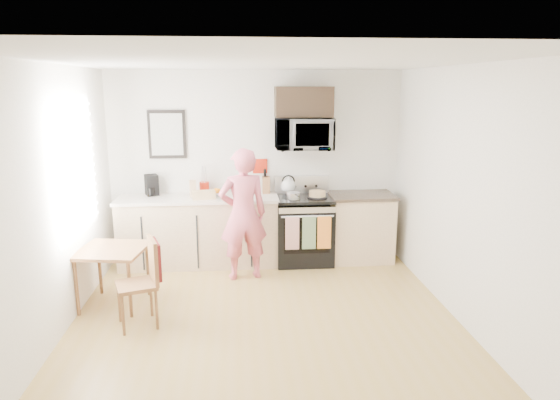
{
  "coord_description": "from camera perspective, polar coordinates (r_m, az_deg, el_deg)",
  "views": [
    {
      "loc": [
        -0.26,
        -4.56,
        2.4
      ],
      "look_at": [
        0.22,
        1.0,
        1.11
      ],
      "focal_mm": 32.0,
      "sensor_mm": 36.0,
      "label": 1
    }
  ],
  "objects": [
    {
      "name": "dining_table",
      "position": [
        5.79,
        -18.64,
        -6.0
      ],
      "size": [
        0.7,
        0.7,
        0.66
      ],
      "rotation": [
        0.0,
        0.0,
        -0.16
      ],
      "color": "brown",
      "rests_on": "floor"
    },
    {
      "name": "ceiling",
      "position": [
        4.57,
        -1.71,
        15.54
      ],
      "size": [
        4.0,
        4.6,
        0.04
      ],
      "primitive_type": "cube",
      "color": "silver",
      "rests_on": "back_wall"
    },
    {
      "name": "right_wall",
      "position": [
        5.21,
        20.95,
        -0.04
      ],
      "size": [
        0.04,
        4.6,
        2.6
      ],
      "primitive_type": "cube",
      "color": "silver",
      "rests_on": "floor"
    },
    {
      "name": "left_wall",
      "position": [
        5.0,
        -25.13,
        -0.92
      ],
      "size": [
        0.04,
        4.6,
        2.6
      ],
      "primitive_type": "cube",
      "color": "silver",
      "rests_on": "floor"
    },
    {
      "name": "chair",
      "position": [
        5.24,
        -14.81,
        -7.71
      ],
      "size": [
        0.52,
        0.49,
        0.9
      ],
      "rotation": [
        0.0,
        0.0,
        0.33
      ],
      "color": "brown",
      "rests_on": "floor"
    },
    {
      "name": "cabinet_right",
      "position": [
        7.05,
        9.18,
        -3.21
      ],
      "size": [
        0.84,
        0.6,
        0.9
      ],
      "primitive_type": "cube",
      "color": "tan",
      "rests_on": "floor"
    },
    {
      "name": "cabinet_left",
      "position": [
        6.86,
        -9.24,
        -3.65
      ],
      "size": [
        2.1,
        0.6,
        0.9
      ],
      "primitive_type": "cube",
      "color": "tan",
      "rests_on": "floor"
    },
    {
      "name": "floor",
      "position": [
        5.16,
        -1.51,
        -14.69
      ],
      "size": [
        4.6,
        4.6,
        0.0
      ],
      "primitive_type": "plane",
      "color": "#A68340",
      "rests_on": "ground"
    },
    {
      "name": "kettle",
      "position": [
        6.93,
        0.96,
        1.68
      ],
      "size": [
        0.21,
        0.21,
        0.26
      ],
      "color": "white",
      "rests_on": "range"
    },
    {
      "name": "microwave",
      "position": [
        6.73,
        2.73,
        7.55
      ],
      "size": [
        0.76,
        0.51,
        0.42
      ],
      "primitive_type": "imported",
      "color": "silver",
      "rests_on": "back_wall"
    },
    {
      "name": "knife_block",
      "position": [
        6.88,
        -1.59,
        1.75
      ],
      "size": [
        0.11,
        0.15,
        0.23
      ],
      "primitive_type": "cube",
      "rotation": [
        0.0,
        0.0,
        -0.04
      ],
      "color": "brown",
      "rests_on": "countertop_left"
    },
    {
      "name": "upper_cabinet",
      "position": [
        6.75,
        2.72,
        11.14
      ],
      "size": [
        0.76,
        0.35,
        0.4
      ],
      "primitive_type": "cube",
      "color": "black",
      "rests_on": "back_wall"
    },
    {
      "name": "wall_trivet",
      "position": [
        6.94,
        -2.29,
        3.89
      ],
      "size": [
        0.2,
        0.02,
        0.2
      ],
      "primitive_type": "cube",
      "color": "#AA200E",
      "rests_on": "back_wall"
    },
    {
      "name": "window",
      "position": [
        5.69,
        -22.32,
        3.46
      ],
      "size": [
        0.06,
        1.4,
        1.5
      ],
      "color": "white",
      "rests_on": "left_wall"
    },
    {
      "name": "countertop_left",
      "position": [
        6.75,
        -9.38,
        0.18
      ],
      "size": [
        2.14,
        0.64,
        0.04
      ],
      "primitive_type": "cube",
      "color": "silver",
      "rests_on": "cabinet_left"
    },
    {
      "name": "countertop_right",
      "position": [
        6.93,
        9.31,
        0.53
      ],
      "size": [
        0.88,
        0.64,
        0.04
      ],
      "primitive_type": "cube",
      "color": "black",
      "rests_on": "cabinet_right"
    },
    {
      "name": "range",
      "position": [
        6.88,
        2.73,
        -3.57
      ],
      "size": [
        0.76,
        0.7,
        1.16
      ],
      "color": "black",
      "rests_on": "floor"
    },
    {
      "name": "utensil_crock",
      "position": [
        6.88,
        -8.65,
        1.98
      ],
      "size": [
        0.13,
        0.13,
        0.4
      ],
      "color": "#AA200E",
      "rests_on": "countertop_left"
    },
    {
      "name": "front_wall",
      "position": [
        2.53,
        1.51,
        -12.75
      ],
      "size": [
        4.0,
        0.04,
        2.6
      ],
      "primitive_type": "cube",
      "color": "silver",
      "rests_on": "floor"
    },
    {
      "name": "coffee_maker",
      "position": [
        6.95,
        -14.46,
        1.59
      ],
      "size": [
        0.22,
        0.26,
        0.28
      ],
      "rotation": [
        0.0,
        0.0,
        0.37
      ],
      "color": "black",
      "rests_on": "countertop_left"
    },
    {
      "name": "bread_bag",
      "position": [
        6.6,
        -8.71,
        0.58
      ],
      "size": [
        0.31,
        0.18,
        0.11
      ],
      "primitive_type": "cube",
      "rotation": [
        0.0,
        0.0,
        0.16
      ],
      "color": "tan",
      "rests_on": "countertop_left"
    },
    {
      "name": "fruit_bowl",
      "position": [
        6.8,
        -7.33,
        0.85
      ],
      "size": [
        0.27,
        0.27,
        0.1
      ],
      "color": "white",
      "rests_on": "countertop_left"
    },
    {
      "name": "back_wall",
      "position": [
        6.95,
        -2.71,
        3.91
      ],
      "size": [
        4.0,
        0.04,
        2.6
      ],
      "primitive_type": "cube",
      "color": "silver",
      "rests_on": "floor"
    },
    {
      "name": "milk_carton",
      "position": [
        6.76,
        -9.94,
        1.31
      ],
      "size": [
        0.1,
        0.1,
        0.22
      ],
      "primitive_type": "cube",
      "rotation": [
        0.0,
        0.0,
        0.19
      ],
      "color": "tan",
      "rests_on": "countertop_left"
    },
    {
      "name": "person",
      "position": [
        6.21,
        -4.24,
        -1.65
      ],
      "size": [
        0.67,
        0.5,
        1.66
      ],
      "primitive_type": "imported",
      "rotation": [
        0.0,
        0.0,
        3.33
      ],
      "color": "#BA334B",
      "rests_on": "floor"
    },
    {
      "name": "cake",
      "position": [
        6.71,
        4.29,
        0.65
      ],
      "size": [
        0.27,
        0.27,
        0.09
      ],
      "color": "black",
      "rests_on": "range"
    },
    {
      "name": "pot",
      "position": [
        6.59,
        1.53,
        0.49
      ],
      "size": [
        0.18,
        0.3,
        0.09
      ],
      "rotation": [
        0.0,
        0.0,
        0.19
      ],
      "color": "silver",
      "rests_on": "range"
    },
    {
      "name": "wall_art",
      "position": [
        6.93,
        -12.79,
        7.33
      ],
      "size": [
        0.5,
        0.04,
        0.65
      ],
      "color": "black",
      "rests_on": "back_wall"
    }
  ]
}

